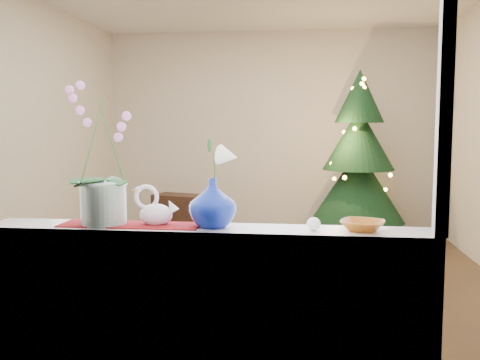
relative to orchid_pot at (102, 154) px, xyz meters
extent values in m
plane|color=#342215|center=(0.52, 2.37, -1.28)|extent=(5.00, 5.00, 0.00)
cube|color=beige|center=(0.52, 4.87, 0.07)|extent=(4.50, 0.10, 2.70)
cube|color=beige|center=(0.52, -0.13, 0.07)|extent=(4.50, 0.10, 2.70)
cube|color=beige|center=(-1.73, 2.37, 0.07)|extent=(0.10, 5.00, 2.70)
cube|color=white|center=(0.52, -0.09, -0.84)|extent=(2.20, 0.08, 0.88)
cube|color=white|center=(0.52, 0.00, -0.38)|extent=(2.20, 0.26, 0.04)
cube|color=maroon|center=(0.14, 0.00, -0.35)|extent=(0.70, 0.20, 0.01)
imported|color=navy|center=(0.55, 0.00, -0.22)|extent=(0.30, 0.30, 0.28)
sphere|color=white|center=(1.04, -0.03, -0.32)|extent=(0.08, 0.08, 0.06)
imported|color=#A55C19|center=(1.27, 0.00, -0.33)|extent=(0.22, 0.22, 0.04)
cube|color=black|center=(-0.57, 4.11, -1.01)|extent=(0.79, 0.56, 0.54)
camera|label=1|loc=(1.00, -2.53, 0.14)|focal=40.00mm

